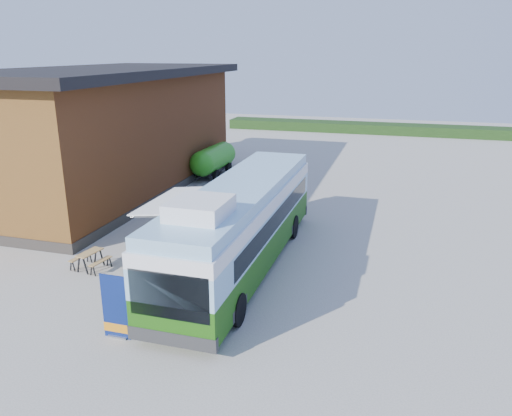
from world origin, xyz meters
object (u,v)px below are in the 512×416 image
(person_a, at_px, (257,181))
(bus, at_px, (241,223))
(banner, at_px, (116,313))
(slurry_tanker, at_px, (214,159))
(person_b, at_px, (211,205))
(picnic_table, at_px, (90,256))

(person_a, bearing_deg, bus, -117.75)
(banner, xyz_separation_m, slurry_tanker, (-4.59, 20.31, 0.36))
(banner, xyz_separation_m, person_a, (-0.28, 16.43, 0.06))
(bus, bearing_deg, person_b, 122.97)
(person_b, xyz_separation_m, slurry_tanker, (-3.28, 8.98, 0.41))
(person_a, height_order, slurry_tanker, slurry_tanker)
(banner, xyz_separation_m, person_b, (-1.31, 11.33, -0.05))
(person_a, distance_m, person_b, 5.20)
(picnic_table, relative_size, slurry_tanker, 0.25)
(person_a, bearing_deg, slurry_tanker, 97.49)
(person_b, bearing_deg, person_a, 177.93)
(person_b, bearing_deg, banner, 15.89)
(bus, xyz_separation_m, person_a, (-2.34, 10.36, -1.01))
(picnic_table, xyz_separation_m, person_a, (3.49, 12.22, 0.37))
(picnic_table, relative_size, person_b, 0.89)
(picnic_table, bearing_deg, banner, -39.73)
(bus, relative_size, person_b, 8.08)
(banner, bearing_deg, slurry_tanker, 103.08)
(banner, xyz_separation_m, picnic_table, (-3.77, 4.21, -0.31))
(banner, distance_m, person_a, 16.43)
(person_a, relative_size, slurry_tanker, 0.32)
(banner, distance_m, slurry_tanker, 20.83)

